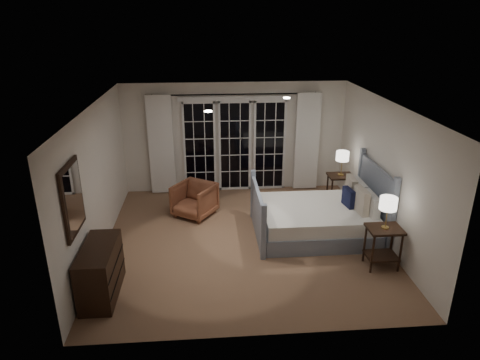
{
  "coord_description": "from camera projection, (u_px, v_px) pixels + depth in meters",
  "views": [
    {
      "loc": [
        -0.63,
        -6.88,
        3.88
      ],
      "look_at": [
        -0.05,
        0.36,
        1.05
      ],
      "focal_mm": 32.0,
      "sensor_mm": 36.0,
      "label": 1
    }
  ],
  "objects": [
    {
      "name": "curtain_rod",
      "position": [
        235.0,
        94.0,
        9.26
      ],
      "size": [
        3.5,
        0.03,
        0.03
      ],
      "primitive_type": "cylinder",
      "rotation": [
        0.0,
        1.57,
        0.0
      ],
      "color": "black",
      "rests_on": "wall_back"
    },
    {
      "name": "wall_right",
      "position": [
        385.0,
        173.0,
        7.58
      ],
      "size": [
        0.02,
        5.0,
        2.5
      ],
      "primitive_type": "cube",
      "color": "silver",
      "rests_on": "floor"
    },
    {
      "name": "wall_left",
      "position": [
        97.0,
        181.0,
        7.21
      ],
      "size": [
        0.02,
        5.0,
        2.5
      ],
      "primitive_type": "cube",
      "color": "silver",
      "rests_on": "floor"
    },
    {
      "name": "ceiling",
      "position": [
        245.0,
        105.0,
        6.94
      ],
      "size": [
        5.0,
        5.0,
        0.0
      ],
      "primitive_type": "plane",
      "rotation": [
        3.14,
        0.0,
        0.0
      ],
      "color": "silver",
      "rests_on": "wall_back"
    },
    {
      "name": "curtain_left",
      "position": [
        161.0,
        145.0,
        9.52
      ],
      "size": [
        0.55,
        0.1,
        2.25
      ],
      "primitive_type": "cube",
      "color": "white",
      "rests_on": "curtain_rod"
    },
    {
      "name": "french_doors",
      "position": [
        235.0,
        145.0,
        9.74
      ],
      "size": [
        2.5,
        0.04,
        2.2
      ],
      "color": "black",
      "rests_on": "wall_back"
    },
    {
      "name": "wall_front",
      "position": [
        263.0,
        251.0,
        5.08
      ],
      "size": [
        5.0,
        0.02,
        2.5
      ],
      "primitive_type": "cube",
      "color": "silver",
      "rests_on": "floor"
    },
    {
      "name": "nightstand_right",
      "position": [
        340.0,
        185.0,
        9.16
      ],
      "size": [
        0.53,
        0.42,
        0.68
      ],
      "color": "black",
      "rests_on": "floor"
    },
    {
      "name": "bed",
      "position": [
        319.0,
        218.0,
        7.98
      ],
      "size": [
        2.24,
        1.61,
        1.31
      ],
      "color": "gray",
      "rests_on": "floor"
    },
    {
      "name": "armchair",
      "position": [
        194.0,
        200.0,
        8.71
      ],
      "size": [
        1.03,
        1.03,
        0.69
      ],
      "primitive_type": "imported",
      "rotation": [
        0.0,
        0.0,
        -0.58
      ],
      "color": "brown",
      "rests_on": "floor"
    },
    {
      "name": "floor",
      "position": [
        244.0,
        240.0,
        7.85
      ],
      "size": [
        5.0,
        5.0,
        0.0
      ],
      "primitive_type": "plane",
      "color": "#8A614A",
      "rests_on": "ground"
    },
    {
      "name": "wall_back",
      "position": [
        235.0,
        138.0,
        9.72
      ],
      "size": [
        5.0,
        0.02,
        2.5
      ],
      "primitive_type": "cube",
      "color": "silver",
      "rests_on": "floor"
    },
    {
      "name": "downlight_b",
      "position": [
        208.0,
        111.0,
        6.53
      ],
      "size": [
        0.12,
        0.12,
        0.01
      ],
      "primitive_type": "cylinder",
      "color": "white",
      "rests_on": "ceiling"
    },
    {
      "name": "nightstand_left",
      "position": [
        383.0,
        241.0,
        6.88
      ],
      "size": [
        0.54,
        0.43,
        0.7
      ],
      "color": "black",
      "rests_on": "floor"
    },
    {
      "name": "lamp_left",
      "position": [
        388.0,
        204.0,
        6.64
      ],
      "size": [
        0.27,
        0.27,
        0.53
      ],
      "color": "tan",
      "rests_on": "nightstand_left"
    },
    {
      "name": "mirror",
      "position": [
        73.0,
        199.0,
        5.77
      ],
      "size": [
        0.05,
        0.85,
        1.0
      ],
      "color": "black",
      "rests_on": "wall_left"
    },
    {
      "name": "lamp_right",
      "position": [
        342.0,
        156.0,
        8.92
      ],
      "size": [
        0.27,
        0.27,
        0.53
      ],
      "color": "tan",
      "rests_on": "nightstand_right"
    },
    {
      "name": "curtain_right",
      "position": [
        307.0,
        142.0,
        9.77
      ],
      "size": [
        0.55,
        0.1,
        2.25
      ],
      "primitive_type": "cube",
      "color": "white",
      "rests_on": "curtain_rod"
    },
    {
      "name": "downlight_a",
      "position": [
        287.0,
        98.0,
        7.56
      ],
      "size": [
        0.12,
        0.12,
        0.01
      ],
      "primitive_type": "cylinder",
      "color": "white",
      "rests_on": "ceiling"
    },
    {
      "name": "dresser",
      "position": [
        101.0,
        271.0,
        6.21
      ],
      "size": [
        0.47,
        1.11,
        0.79
      ],
      "color": "black",
      "rests_on": "floor"
    }
  ]
}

